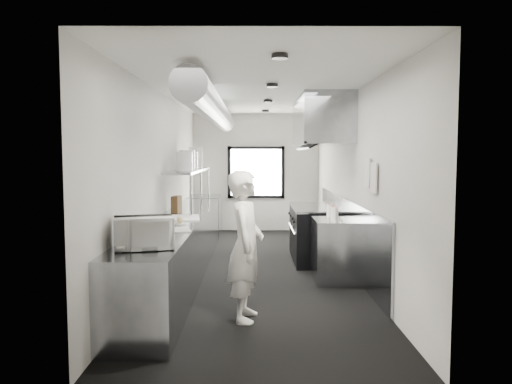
{
  "coord_description": "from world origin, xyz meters",
  "views": [
    {
      "loc": [
        -0.04,
        -7.74,
        1.86
      ],
      "look_at": [
        -0.02,
        -0.2,
        1.26
      ],
      "focal_mm": 34.43,
      "sensor_mm": 36.0,
      "label": 1
    }
  ],
  "objects_px": {
    "exhaust_hood": "(321,122)",
    "microwave": "(144,233)",
    "small_plate": "(180,224)",
    "cutting_board": "(183,218)",
    "plate_stack_c": "(192,160)",
    "squeeze_bottle_c": "(333,213)",
    "squeeze_bottle_b": "(333,214)",
    "knife_block": "(176,204)",
    "far_work_table": "(205,216)",
    "deli_tub_a": "(137,237)",
    "pass_shelf": "(190,171)",
    "line_cook": "(246,246)",
    "squeeze_bottle_a": "(336,216)",
    "plate_stack_d": "(196,157)",
    "squeeze_bottle_e": "(329,211)",
    "deli_tub_b": "(133,239)",
    "squeeze_bottle_d": "(333,212)",
    "prep_counter": "(180,248)",
    "range": "(316,233)",
    "plate_stack_b": "(187,160)",
    "plate_stack_a": "(184,161)",
    "bottle_station": "(336,250)"
  },
  "relations": [
    {
      "from": "plate_stack_c",
      "to": "squeeze_bottle_a",
      "type": "bearing_deg",
      "value": -45.69
    },
    {
      "from": "range",
      "to": "cutting_board",
      "type": "xyz_separation_m",
      "value": [
        -2.13,
        -1.29,
        0.44
      ]
    },
    {
      "from": "plate_stack_b",
      "to": "plate_stack_d",
      "type": "xyz_separation_m",
      "value": [
        0.02,
        1.02,
        0.04
      ]
    },
    {
      "from": "deli_tub_a",
      "to": "far_work_table",
      "type": "bearing_deg",
      "value": 88.29
    },
    {
      "from": "squeeze_bottle_a",
      "to": "far_work_table",
      "type": "bearing_deg",
      "value": 117.75
    },
    {
      "from": "plate_stack_d",
      "to": "squeeze_bottle_b",
      "type": "distance_m",
      "value": 3.55
    },
    {
      "from": "plate_stack_b",
      "to": "squeeze_bottle_c",
      "type": "distance_m",
      "value": 2.84
    },
    {
      "from": "bottle_station",
      "to": "cutting_board",
      "type": "relative_size",
      "value": 1.43
    },
    {
      "from": "squeeze_bottle_d",
      "to": "squeeze_bottle_e",
      "type": "xyz_separation_m",
      "value": [
        -0.05,
        0.12,
        0.01
      ]
    },
    {
      "from": "microwave",
      "to": "deli_tub_b",
      "type": "bearing_deg",
      "value": 111.02
    },
    {
      "from": "squeeze_bottle_b",
      "to": "knife_block",
      "type": "bearing_deg",
      "value": 157.3
    },
    {
      "from": "pass_shelf",
      "to": "deli_tub_a",
      "type": "relative_size",
      "value": 23.5
    },
    {
      "from": "knife_block",
      "to": "plate_stack_d",
      "type": "xyz_separation_m",
      "value": [
        0.12,
        1.64,
        0.74
      ]
    },
    {
      "from": "far_work_table",
      "to": "deli_tub_a",
      "type": "bearing_deg",
      "value": -91.71
    },
    {
      "from": "prep_counter",
      "to": "line_cook",
      "type": "xyz_separation_m",
      "value": [
        1.01,
        -1.86,
        0.38
      ]
    },
    {
      "from": "exhaust_hood",
      "to": "squeeze_bottle_e",
      "type": "relative_size",
      "value": 11.66
    },
    {
      "from": "bottle_station",
      "to": "squeeze_bottle_a",
      "type": "height_order",
      "value": "squeeze_bottle_a"
    },
    {
      "from": "deli_tub_b",
      "to": "plate_stack_b",
      "type": "relative_size",
      "value": 0.45
    },
    {
      "from": "microwave",
      "to": "squeeze_bottle_e",
      "type": "height_order",
      "value": "microwave"
    },
    {
      "from": "prep_counter",
      "to": "deli_tub_b",
      "type": "xyz_separation_m",
      "value": [
        -0.17,
        -2.14,
        0.5
      ]
    },
    {
      "from": "microwave",
      "to": "plate_stack_c",
      "type": "bearing_deg",
      "value": 74.85
    },
    {
      "from": "prep_counter",
      "to": "microwave",
      "type": "relative_size",
      "value": 11.22
    },
    {
      "from": "plate_stack_b",
      "to": "plate_stack_d",
      "type": "distance_m",
      "value": 1.03
    },
    {
      "from": "deli_tub_a",
      "to": "knife_block",
      "type": "relative_size",
      "value": 0.48
    },
    {
      "from": "exhaust_hood",
      "to": "range",
      "type": "bearing_deg",
      "value": 180.0
    },
    {
      "from": "deli_tub_b",
      "to": "plate_stack_a",
      "type": "xyz_separation_m",
      "value": [
        0.15,
        2.87,
        0.77
      ]
    },
    {
      "from": "small_plate",
      "to": "cutting_board",
      "type": "relative_size",
      "value": 0.3
    },
    {
      "from": "plate_stack_b",
      "to": "squeeze_bottle_e",
      "type": "xyz_separation_m",
      "value": [
        2.28,
        -1.21,
        -0.74
      ]
    },
    {
      "from": "plate_stack_c",
      "to": "squeeze_bottle_d",
      "type": "bearing_deg",
      "value": -38.55
    },
    {
      "from": "exhaust_hood",
      "to": "microwave",
      "type": "bearing_deg",
      "value": -122.29
    },
    {
      "from": "microwave",
      "to": "plate_stack_a",
      "type": "xyz_separation_m",
      "value": [
        -0.02,
        3.09,
        0.66
      ]
    },
    {
      "from": "plate_stack_c",
      "to": "squeeze_bottle_c",
      "type": "height_order",
      "value": "plate_stack_c"
    },
    {
      "from": "pass_shelf",
      "to": "far_work_table",
      "type": "relative_size",
      "value": 2.5
    },
    {
      "from": "plate_stack_a",
      "to": "squeeze_bottle_a",
      "type": "distance_m",
      "value": 2.69
    },
    {
      "from": "squeeze_bottle_c",
      "to": "squeeze_bottle_d",
      "type": "height_order",
      "value": "squeeze_bottle_c"
    },
    {
      "from": "line_cook",
      "to": "squeeze_bottle_a",
      "type": "height_order",
      "value": "line_cook"
    },
    {
      "from": "cutting_board",
      "to": "plate_stack_c",
      "type": "xyz_separation_m",
      "value": [
        -0.1,
        1.88,
        0.81
      ]
    },
    {
      "from": "small_plate",
      "to": "knife_block",
      "type": "distance_m",
      "value": 1.36
    },
    {
      "from": "knife_block",
      "to": "squeeze_bottle_c",
      "type": "xyz_separation_m",
      "value": [
        2.39,
        -0.87,
        -0.04
      ]
    },
    {
      "from": "small_plate",
      "to": "deli_tub_b",
      "type": "bearing_deg",
      "value": -100.6
    },
    {
      "from": "microwave",
      "to": "squeeze_bottle_d",
      "type": "height_order",
      "value": "microwave"
    },
    {
      "from": "deli_tub_b",
      "to": "squeeze_bottle_e",
      "type": "distance_m",
      "value": 3.25
    },
    {
      "from": "squeeze_bottle_c",
      "to": "squeeze_bottle_e",
      "type": "xyz_separation_m",
      "value": [
        -0.02,
        0.28,
        0.0
      ]
    },
    {
      "from": "deli_tub_a",
      "to": "cutting_board",
      "type": "relative_size",
      "value": 0.2
    },
    {
      "from": "prep_counter",
      "to": "knife_block",
      "type": "bearing_deg",
      "value": 103.07
    },
    {
      "from": "range",
      "to": "squeeze_bottle_e",
      "type": "distance_m",
      "value": 1.25
    },
    {
      "from": "cutting_board",
      "to": "squeeze_bottle_e",
      "type": "relative_size",
      "value": 3.34
    },
    {
      "from": "exhaust_hood",
      "to": "squeeze_bottle_d",
      "type": "xyz_separation_m",
      "value": [
        0.03,
        -1.26,
        -1.41
      ]
    },
    {
      "from": "plate_stack_a",
      "to": "plate_stack_c",
      "type": "height_order",
      "value": "same"
    },
    {
      "from": "plate_stack_d",
      "to": "squeeze_bottle_b",
      "type": "bearing_deg",
      "value": -49.5
    }
  ]
}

